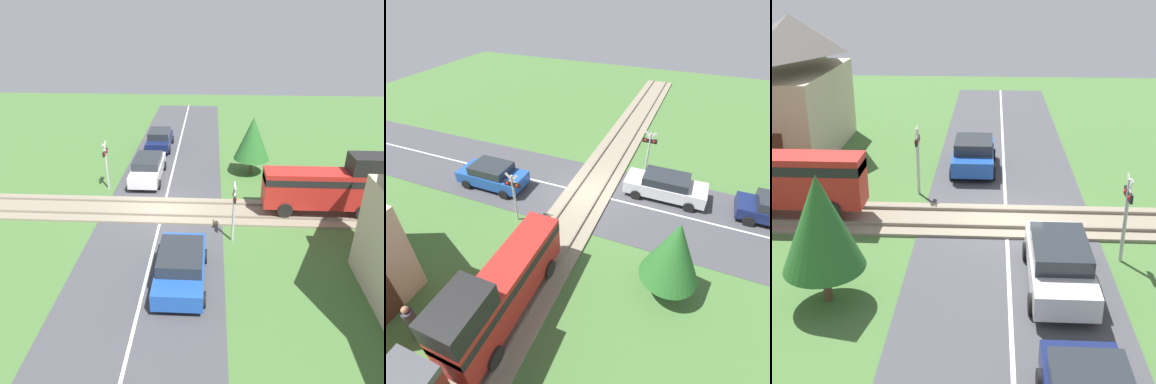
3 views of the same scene
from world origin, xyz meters
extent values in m
plane|color=#426B33|center=(0.00, 0.00, 0.00)|extent=(60.00, 60.00, 0.00)
cube|color=#424247|center=(0.00, 0.00, 0.01)|extent=(48.00, 6.40, 0.02)
cube|color=silver|center=(0.00, 0.00, 0.02)|extent=(48.00, 0.12, 0.00)
cube|color=gray|center=(0.00, 0.00, 0.06)|extent=(2.80, 48.00, 0.12)
cube|color=slate|center=(-0.72, 0.00, 0.18)|extent=(0.10, 48.00, 0.12)
cube|color=slate|center=(0.72, 0.00, 0.18)|extent=(0.10, 48.00, 0.12)
cube|color=red|center=(0.00, 8.35, 1.57)|extent=(1.35, 6.12, 1.90)
cube|color=black|center=(0.00, 8.35, 2.09)|extent=(1.37, 6.12, 0.36)
cylinder|color=black|center=(-0.72, 6.39, 0.62)|extent=(0.14, 0.76, 0.76)
cylinder|color=black|center=(0.72, 6.39, 0.62)|extent=(0.14, 0.76, 0.76)
cube|color=silver|center=(-4.22, -1.44, 0.65)|extent=(4.59, 1.76, 0.70)
cube|color=#23282D|center=(-4.22, -1.44, 1.24)|extent=(2.52, 1.61, 0.48)
cylinder|color=black|center=(-2.73, -0.56, 0.30)|extent=(0.60, 0.18, 0.60)
cylinder|color=black|center=(-2.73, -2.32, 0.30)|extent=(0.60, 0.18, 0.60)
cylinder|color=black|center=(-5.71, -0.56, 0.30)|extent=(0.60, 0.18, 0.60)
cylinder|color=black|center=(-5.71, -2.32, 0.30)|extent=(0.60, 0.18, 0.60)
cube|color=#1E4CA8|center=(5.71, 1.44, 0.65)|extent=(4.11, 1.87, 0.70)
cube|color=#23282D|center=(5.71, 1.44, 1.25)|extent=(2.26, 1.72, 0.50)
cylinder|color=black|center=(4.38, 0.51, 0.30)|extent=(0.60, 0.18, 0.60)
cylinder|color=black|center=(4.38, 2.37, 0.30)|extent=(0.60, 0.18, 0.60)
cylinder|color=black|center=(7.05, 0.51, 0.30)|extent=(0.60, 0.18, 0.60)
cylinder|color=black|center=(7.05, 2.37, 0.30)|extent=(0.60, 0.18, 0.60)
cylinder|color=black|center=(-8.72, -0.58, 0.30)|extent=(0.60, 0.18, 0.60)
cylinder|color=#B7B7B7|center=(-2.66, -3.63, 1.42)|extent=(0.12, 0.12, 2.84)
cube|color=black|center=(-2.66, -3.63, 2.33)|extent=(0.90, 0.08, 0.28)
sphere|color=red|center=(-2.93, -3.63, 2.33)|extent=(0.18, 0.18, 0.18)
sphere|color=red|center=(-2.39, -3.63, 2.33)|extent=(0.18, 0.18, 0.18)
cube|color=silver|center=(-2.66, -3.63, 2.59)|extent=(0.72, 0.04, 0.72)
cube|color=silver|center=(-2.66, -3.63, 2.59)|extent=(0.72, 0.04, 0.72)
cylinder|color=#B7B7B7|center=(2.66, 3.63, 1.42)|extent=(0.12, 0.12, 2.84)
cube|color=black|center=(2.66, 3.63, 2.33)|extent=(0.90, 0.08, 0.28)
sphere|color=red|center=(2.93, 3.63, 2.33)|extent=(0.18, 0.18, 0.18)
sphere|color=red|center=(2.39, 3.63, 2.33)|extent=(0.18, 0.18, 0.18)
cube|color=silver|center=(2.66, 3.63, 2.59)|extent=(0.72, 0.04, 0.72)
cube|color=silver|center=(2.66, 3.63, 2.59)|extent=(0.72, 0.04, 0.72)
cube|color=#C6B793|center=(8.08, 10.41, 2.10)|extent=(7.94, 3.65, 4.20)
pyramid|color=#5B5651|center=(8.08, 10.41, 5.96)|extent=(8.57, 3.94, 1.77)
cube|color=#472D1E|center=(4.09, 10.41, 1.05)|extent=(0.06, 1.10, 2.10)
cylinder|color=brown|center=(14.55, 11.46, 0.67)|extent=(0.24, 0.24, 1.34)
cone|color=#477F3D|center=(14.55, 11.46, 3.40)|extent=(3.44, 3.44, 4.13)
cylinder|color=brown|center=(-5.36, 5.18, 0.53)|extent=(0.24, 0.24, 1.07)
cone|color=#286628|center=(-5.36, 5.18, 2.44)|extent=(2.29, 2.29, 2.75)
camera|label=1|loc=(17.62, 2.49, 9.97)|focal=35.00mm
camera|label=2|loc=(-4.97, 13.54, 10.82)|focal=28.00mm
camera|label=3|loc=(-18.08, 0.61, 8.68)|focal=50.00mm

